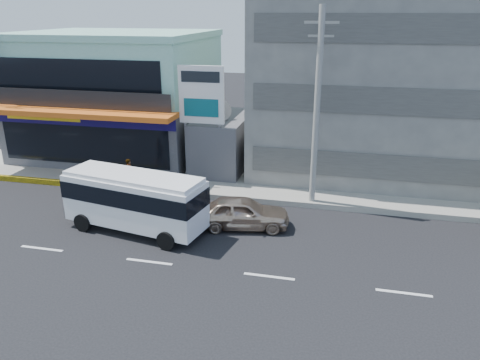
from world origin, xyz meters
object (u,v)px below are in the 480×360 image
at_px(satellite_dish, 219,119).
at_px(utility_pole_near, 317,109).
at_px(shop_building, 119,98).
at_px(motorcycle_rider, 131,183).
at_px(concrete_building, 394,58).
at_px(sedan, 242,212).
at_px(minibus, 135,198).
at_px(billboard, 201,102).

distance_m(satellite_dish, utility_pole_near, 7.17).
bearing_deg(shop_building, satellite_dish, -20.21).
bearing_deg(motorcycle_rider, concrete_building, 30.36).
relative_size(utility_pole_near, motorcycle_rider, 4.86).
xyz_separation_m(shop_building, concrete_building, (18.00, 1.05, 3.00)).
bearing_deg(motorcycle_rider, sedan, -21.40).
distance_m(concrete_building, utility_pole_near, 8.79).
bearing_deg(sedan, minibus, 96.92).
height_order(satellite_dish, minibus, satellite_dish).
bearing_deg(satellite_dish, billboard, -105.52).
xyz_separation_m(satellite_dish, billboard, (-0.50, -1.80, 1.35)).
bearing_deg(motorcycle_rider, billboard, 34.44).
distance_m(satellite_dish, minibus, 8.80).
relative_size(shop_building, minibus, 1.78).
bearing_deg(minibus, motorcycle_rider, 118.41).
height_order(billboard, minibus, billboard).
relative_size(concrete_building, satellite_dish, 10.67).
bearing_deg(billboard, utility_pole_near, -15.48).
xyz_separation_m(shop_building, sedan, (11.00, -9.89, -3.24)).
relative_size(minibus, motorcycle_rider, 3.38).
distance_m(satellite_dish, sedan, 8.07).
bearing_deg(concrete_building, shop_building, -176.65).
bearing_deg(minibus, billboard, 79.56).
height_order(concrete_building, minibus, concrete_building).
relative_size(shop_building, billboard, 1.80).
relative_size(sedan, motorcycle_rider, 2.16).
distance_m(utility_pole_near, minibus, 9.74).
distance_m(satellite_dish, motorcycle_rider, 6.48).
bearing_deg(billboard, sedan, -55.77).
bearing_deg(utility_pole_near, shop_building, 154.94).
height_order(billboard, motorcycle_rider, billboard).
xyz_separation_m(utility_pole_near, motorcycle_rider, (-10.00, -0.60, -4.47)).
relative_size(utility_pole_near, sedan, 2.25).
relative_size(shop_building, utility_pole_near, 1.24).
bearing_deg(shop_building, billboard, -32.32).
xyz_separation_m(billboard, motorcycle_rider, (-3.50, -2.40, -4.25)).
bearing_deg(shop_building, utility_pole_near, -25.06).
height_order(utility_pole_near, motorcycle_rider, utility_pole_near).
bearing_deg(minibus, shop_building, 118.93).
bearing_deg(sedan, billboard, 23.83).
bearing_deg(sedan, motorcycle_rider, 58.19).
bearing_deg(minibus, concrete_building, 46.65).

